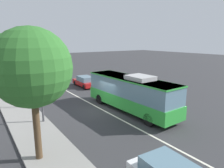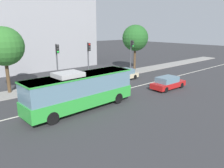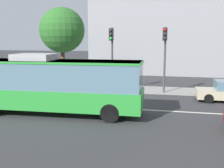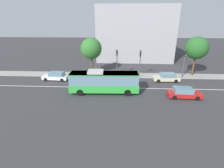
% 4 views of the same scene
% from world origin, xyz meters
% --- Properties ---
extents(ground_plane, '(160.00, 160.00, 0.00)m').
position_xyz_m(ground_plane, '(0.00, 0.00, 0.00)').
color(ground_plane, '#333335').
extents(sidewalk_kerb, '(80.00, 2.90, 0.14)m').
position_xyz_m(sidewalk_kerb, '(0.00, 6.45, 0.07)').
color(sidewalk_kerb, gray).
rests_on(sidewalk_kerb, ground_plane).
extents(lane_centre_line, '(76.00, 0.16, 0.01)m').
position_xyz_m(lane_centre_line, '(0.00, 0.00, 0.01)').
color(lane_centre_line, silver).
rests_on(lane_centre_line, ground_plane).
extents(transit_bus, '(10.08, 2.86, 3.46)m').
position_xyz_m(transit_bus, '(-1.86, -1.99, 1.81)').
color(transit_bus, green).
rests_on(transit_bus, ground_plane).
extents(sedan_red, '(4.54, 1.91, 1.46)m').
position_xyz_m(sedan_red, '(9.40, -3.10, 0.72)').
color(sedan_red, '#B21919').
rests_on(sedan_red, ground_plane).
extents(sedan_beige, '(4.55, 1.93, 1.46)m').
position_xyz_m(sedan_beige, '(8.70, 3.59, 0.72)').
color(sedan_beige, '#C6B793').
rests_on(sedan_beige, ground_plane).
extents(traffic_light_near_corner, '(0.33, 0.62, 5.20)m').
position_xyz_m(traffic_light_near_corner, '(-0.15, 5.28, 3.56)').
color(traffic_light_near_corner, '#47474C').
rests_on(traffic_light_near_corner, ground_plane).
extents(traffic_light_mid_block, '(0.35, 0.62, 5.20)m').
position_xyz_m(traffic_light_mid_block, '(4.05, 5.11, 3.56)').
color(traffic_light_mid_block, '#47474C').
rests_on(traffic_light_mid_block, ground_plane).
extents(traffic_light_far_corner, '(0.32, 0.62, 5.20)m').
position_xyz_m(traffic_light_far_corner, '(12.06, 5.39, 3.56)').
color(traffic_light_far_corner, '#47474C').
rests_on(traffic_light_far_corner, ground_plane).
extents(street_tree_kerbside_left, '(4.04, 4.04, 7.11)m').
position_xyz_m(street_tree_kerbside_left, '(-5.11, 7.11, 5.06)').
color(street_tree_kerbside_left, '#4C3823').
rests_on(street_tree_kerbside_left, ground_plane).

